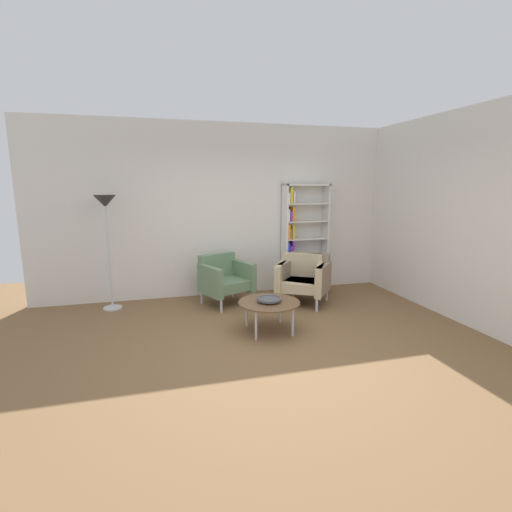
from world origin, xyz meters
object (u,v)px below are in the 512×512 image
Objects in this scene: bookshelf_tall at (301,239)px; floor_lamp_torchiere at (106,215)px; armchair_corner_red at (300,278)px; decorative_bowl at (269,299)px; coffee_table_low at (269,304)px; armchair_by_bookshelf at (306,277)px; armchair_near_window at (225,278)px.

bookshelf_tall is 1.09× the size of floor_lamp_torchiere.
armchair_corner_red is at bearing -9.86° from floor_lamp_torchiere.
coffee_table_low is at bearing 180.00° from decorative_bowl.
bookshelf_tall reaches higher than floor_lamp_torchiere.
armchair_by_bookshelf reaches higher than coffee_table_low.
bookshelf_tall is at bearing 57.09° from decorative_bowl.
bookshelf_tall is 0.86m from armchair_by_bookshelf.
armchair_near_window is at bearing -150.83° from armchair_by_bookshelf.
coffee_table_low is at bearing -100.99° from armchair_corner_red.
armchair_near_window reaches higher than decorative_bowl.
bookshelf_tall is 3.23m from floor_lamp_torchiere.
armchair_corner_red is (1.17, -0.32, 0.00)m from armchair_near_window.
coffee_table_low is 1.36m from armchair_near_window.
floor_lamp_torchiere is (-2.07, 1.49, 1.08)m from coffee_table_low.
armchair_by_bookshelf is at bearing -8.40° from floor_lamp_torchiere.
armchair_near_window is 0.52× the size of floor_lamp_torchiere.
floor_lamp_torchiere reaches higher than armchair_by_bookshelf.
armchair_near_window is at bearing -166.47° from armchair_corner_red.
floor_lamp_torchiere is at bearing 144.16° from coffee_table_low.
bookshelf_tall reaches higher than armchair_corner_red.
bookshelf_tall is 2.04× the size of armchair_corner_red.
armchair_near_window is at bearing -6.00° from floor_lamp_torchiere.
bookshelf_tall is 2.10m from decorative_bowl.
bookshelf_tall is at bearing 97.72° from armchair_corner_red.
bookshelf_tall is at bearing 57.09° from coffee_table_low.
armchair_corner_red is 0.13m from armchair_by_bookshelf.
armchair_near_window is at bearing 104.49° from decorative_bowl.
armchair_corner_red and armchair_by_bookshelf have the same top height.
decorative_bowl reaches higher than coffee_table_low.
armchair_by_bookshelf is (0.11, 0.06, 0.00)m from armchair_corner_red.
coffee_table_low is 2.77m from floor_lamp_torchiere.
bookshelf_tall is 0.93m from armchair_corner_red.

